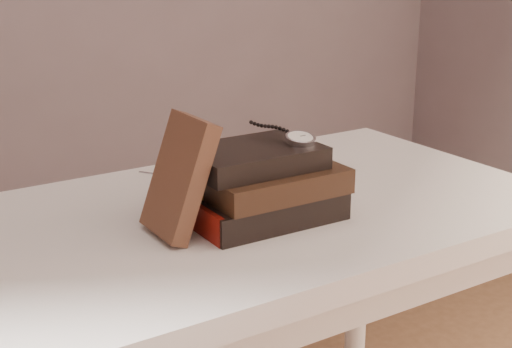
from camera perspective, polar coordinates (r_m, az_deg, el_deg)
table at (r=1.29m, az=0.06°, el=-6.18°), size 1.00×0.60×0.75m
book_stack at (r=1.19m, az=0.46°, el=-0.84°), size 0.24×0.17×0.12m
journal at (r=1.12m, az=-5.82°, el=-0.21°), size 0.09×0.11×0.18m
pocket_watch at (r=1.19m, az=3.11°, el=2.78°), size 0.05×0.15×0.02m
eyeglasses at (r=1.21m, az=-4.93°, el=0.04°), size 0.10×0.11×0.05m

